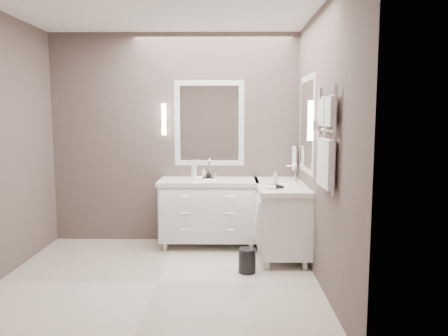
{
  "coord_description": "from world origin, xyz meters",
  "views": [
    {
      "loc": [
        0.72,
        -4.18,
        1.65
      ],
      "look_at": [
        0.65,
        0.7,
        1.06
      ],
      "focal_mm": 35.0,
      "sensor_mm": 36.0,
      "label": 1
    }
  ],
  "objects_px": {
    "vanity_right": "(281,214)",
    "vanity_back": "(209,208)",
    "waste_bin": "(247,261)",
    "towel_ladder": "(326,146)"
  },
  "relations": [
    {
      "from": "vanity_back",
      "to": "towel_ladder",
      "type": "distance_m",
      "value": 2.16
    },
    {
      "from": "vanity_back",
      "to": "waste_bin",
      "type": "bearing_deg",
      "value": -64.69
    },
    {
      "from": "vanity_back",
      "to": "towel_ladder",
      "type": "bearing_deg",
      "value": -55.9
    },
    {
      "from": "vanity_back",
      "to": "waste_bin",
      "type": "relative_size",
      "value": 4.83
    },
    {
      "from": "vanity_back",
      "to": "waste_bin",
      "type": "xyz_separation_m",
      "value": [
        0.45,
        -0.95,
        -0.36
      ]
    },
    {
      "from": "vanity_back",
      "to": "waste_bin",
      "type": "height_order",
      "value": "vanity_back"
    },
    {
      "from": "vanity_right",
      "to": "towel_ladder",
      "type": "bearing_deg",
      "value": -80.16
    },
    {
      "from": "vanity_back",
      "to": "towel_ladder",
      "type": "relative_size",
      "value": 1.38
    },
    {
      "from": "vanity_right",
      "to": "towel_ladder",
      "type": "distance_m",
      "value": 1.6
    },
    {
      "from": "vanity_right",
      "to": "vanity_back",
      "type": "bearing_deg",
      "value": 159.62
    }
  ]
}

